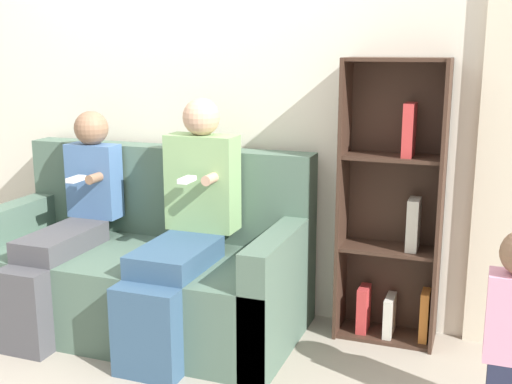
{
  "coord_description": "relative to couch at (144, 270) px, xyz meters",
  "views": [
    {
      "loc": [
        1.63,
        -2.36,
        1.49
      ],
      "look_at": [
        0.55,
        0.56,
        0.78
      ],
      "focal_mm": 45.0,
      "sensor_mm": 36.0,
      "label": 1
    }
  ],
  "objects": [
    {
      "name": "back_wall",
      "position": [
        0.08,
        0.44,
        0.97
      ],
      "size": [
        10.0,
        0.06,
        2.55
      ],
      "color": "silver",
      "rests_on": "ground_plane"
    },
    {
      "name": "bookshelf",
      "position": [
        1.28,
        0.31,
        0.36
      ],
      "size": [
        0.5,
        0.26,
        1.44
      ],
      "color": "#3D281E",
      "rests_on": "ground_plane"
    },
    {
      "name": "child_seated",
      "position": [
        -0.37,
        -0.13,
        0.27
      ],
      "size": [
        0.3,
        0.8,
        1.14
      ],
      "color": "#47474C",
      "rests_on": "ground_plane"
    },
    {
      "name": "adult_seated",
      "position": [
        0.31,
        -0.11,
        0.32
      ],
      "size": [
        0.37,
        0.79,
        1.23
      ],
      "color": "#335170",
      "rests_on": "ground_plane"
    },
    {
      "name": "couch",
      "position": [
        0.0,
        0.0,
        0.0
      ],
      "size": [
        1.72,
        0.84,
        0.94
      ],
      "color": "#4C6656",
      "rests_on": "ground_plane"
    },
    {
      "name": "ground_plane",
      "position": [
        0.08,
        -0.52,
        -0.3
      ],
      "size": [
        14.0,
        14.0,
        0.0
      ],
      "primitive_type": "plane",
      "color": "#9E9384"
    }
  ]
}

